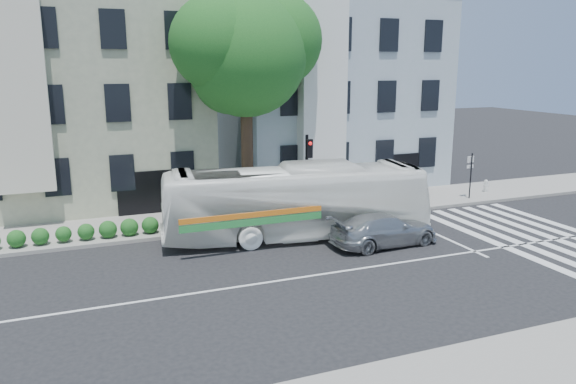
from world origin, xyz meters
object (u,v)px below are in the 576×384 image
fire_hydrant (486,185)px  traffic_signal (308,167)px  bus (296,202)px  sedan (384,229)px

fire_hydrant → traffic_signal: bearing=-171.1°
traffic_signal → bus: bearing=-127.0°
bus → sedan: bearing=-121.0°
sedan → fire_hydrant: (10.05, 5.75, -0.16)m
bus → fire_hydrant: size_ratio=16.28×
sedan → traffic_signal: size_ratio=1.11×
fire_hydrant → sedan: bearing=-150.2°
bus → traffic_signal: traffic_signal is taller
bus → traffic_signal: size_ratio=2.72×
fire_hydrant → bus: bearing=-165.0°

